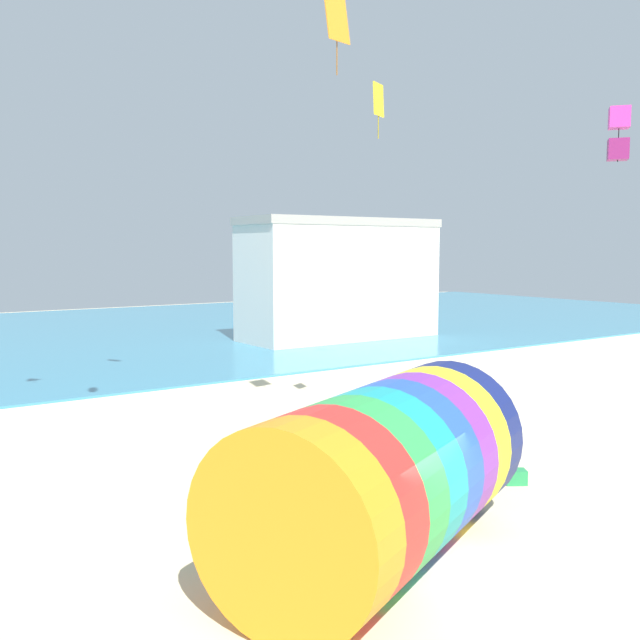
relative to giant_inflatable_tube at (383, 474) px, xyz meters
The scene contains 8 objects.
ground_plane 1.92m from the giant_inflatable_tube, 104.86° to the right, with size 120.00×120.00×0.00m, color beige.
giant_inflatable_tube is the anchor object (origin of this frame).
kite_handler 5.26m from the giant_inflatable_tube, 24.53° to the left, with size 0.39×0.27×1.73m.
kite_magenta_box 12.94m from the giant_inflatable_tube, 12.54° to the left, with size 0.77×0.77×1.56m.
kite_yellow_diamond 12.01m from the giant_inflatable_tube, 51.75° to the left, with size 0.61×0.35×1.58m.
kite_orange_diamond 12.89m from the giant_inflatable_tube, 60.53° to the left, with size 0.90×0.41×2.13m.
promenade_building 32.24m from the giant_inflatable_tube, 55.31° to the left, with size 12.78×4.88×7.62m.
cooler_box 5.81m from the giant_inflatable_tube, 15.27° to the left, with size 0.52×0.36×0.36m, color #268C4C.
Camera 1 is at (-7.85, -8.78, 5.73)m, focal length 40.00 mm.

